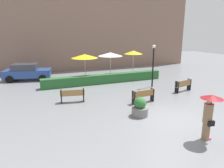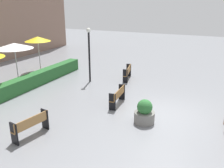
% 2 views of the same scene
% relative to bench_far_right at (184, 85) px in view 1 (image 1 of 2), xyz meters
% --- Properties ---
extents(ground_plane, '(60.00, 60.00, 0.00)m').
position_rel_bench_far_right_xyz_m(ground_plane, '(-4.31, -3.60, -0.53)').
color(ground_plane, gray).
extents(bench_far_right, '(1.63, 0.66, 0.89)m').
position_rel_bench_far_right_xyz_m(bench_far_right, '(0.00, 0.00, 0.00)').
color(bench_far_right, '#9E7242').
rests_on(bench_far_right, ground).
extents(bench_far_left, '(1.58, 0.63, 0.86)m').
position_rel_bench_far_right_xyz_m(bench_far_left, '(-8.43, 0.73, -0.01)').
color(bench_far_left, '#9E7242').
rests_on(bench_far_left, ground).
extents(bench_mid_center, '(1.59, 0.45, 0.86)m').
position_rel_bench_far_right_xyz_m(bench_mid_center, '(-4.21, -1.11, -0.02)').
color(bench_mid_center, olive).
rests_on(bench_mid_center, ground).
extents(pedestrian_with_umbrella, '(0.90, 0.90, 2.03)m').
position_rel_bench_far_right_xyz_m(pedestrian_with_umbrella, '(-4.17, -6.27, 0.75)').
color(pedestrian_with_umbrella, '#8C6B4C').
rests_on(pedestrian_with_umbrella, ground).
extents(planter_pot, '(0.89, 0.89, 1.07)m').
position_rel_bench_far_right_xyz_m(planter_pot, '(-5.50, -2.92, -0.07)').
color(planter_pot, slate).
rests_on(planter_pot, ground).
extents(lamp_post, '(0.28, 0.28, 3.48)m').
position_rel_bench_far_right_xyz_m(lamp_post, '(-1.47, 2.09, 1.64)').
color(lamp_post, black).
rests_on(lamp_post, ground).
extents(patio_umbrella_yellow, '(2.38, 2.38, 2.53)m').
position_rel_bench_far_right_xyz_m(patio_umbrella_yellow, '(-6.14, 6.02, 1.82)').
color(patio_umbrella_yellow, silver).
rests_on(patio_umbrella_yellow, ground).
extents(patio_umbrella_white, '(2.35, 2.35, 2.57)m').
position_rel_bench_far_right_xyz_m(patio_umbrella_white, '(-3.53, 6.33, 1.86)').
color(patio_umbrella_white, silver).
rests_on(patio_umbrella_white, ground).
extents(patio_umbrella_yellow_far, '(1.89, 1.89, 2.60)m').
position_rel_bench_far_right_xyz_m(patio_umbrella_yellow_far, '(-0.77, 6.85, 1.89)').
color(patio_umbrella_yellow_far, silver).
rests_on(patio_umbrella_yellow_far, ground).
extents(hedge_strip, '(10.98, 0.70, 0.80)m').
position_rel_bench_far_right_xyz_m(hedge_strip, '(-4.69, 4.80, -0.13)').
color(hedge_strip, '#28602D').
rests_on(hedge_strip, ground).
extents(building_facade, '(28.00, 1.20, 10.61)m').
position_rel_bench_far_right_xyz_m(building_facade, '(-4.31, 12.40, 4.78)').
color(building_facade, '#846656').
rests_on(building_facade, ground).
extents(parked_car, '(4.49, 2.70, 1.57)m').
position_rel_bench_far_right_xyz_m(parked_car, '(-11.06, 8.67, 0.29)').
color(parked_car, '#28478C').
rests_on(parked_car, ground).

